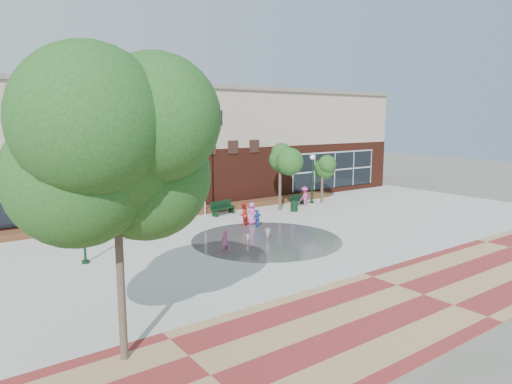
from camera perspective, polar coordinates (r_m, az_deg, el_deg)
ground at (r=23.48m, az=5.81°, el=-7.54°), size 120.00×120.00×0.00m
plaza_concrete at (r=26.47m, az=0.00°, el=-5.56°), size 46.00×18.00×0.01m
paver_band at (r=19.15m, az=20.24°, el=-11.98°), size 46.00×6.00×0.01m
splash_pad at (r=25.70m, az=1.32°, el=-6.01°), size 8.40×8.40×0.01m
library_building at (r=37.41m, az=-12.32°, el=5.75°), size 44.40×10.40×9.20m
flower_bed at (r=32.76m, az=-7.87°, el=-2.79°), size 26.00×1.20×0.40m
flagpole_left at (r=30.62m, az=-10.29°, el=3.80°), size 0.83×0.14×7.09m
flagpole_right at (r=31.72m, az=-6.45°, el=5.41°), size 1.02×0.29×8.39m
lamp_left at (r=22.54m, az=-20.83°, el=-2.89°), size 0.38×0.38×3.63m
lamp_right at (r=36.61m, az=7.04°, el=2.35°), size 0.42×0.42×3.92m
bench_left at (r=27.42m, az=-19.16°, el=-4.96°), size 1.78×0.92×0.86m
bench_mid at (r=32.23m, az=-4.14°, el=-2.33°), size 2.08×0.99×1.01m
bench_right at (r=35.77m, az=5.24°, el=-1.28°), size 1.75×0.93×0.85m
trash_can at (r=33.45m, az=4.79°, el=-1.68°), size 0.55×0.55×0.91m
tree_big_left at (r=12.57m, az=-17.27°, el=4.43°), size 5.06×5.06×8.08m
tree_mid at (r=33.36m, az=3.04°, el=3.82°), size 2.96×2.96×4.99m
tree_small_right at (r=36.94m, az=8.30°, el=2.90°), size 2.22×2.22×3.79m
water_jet_a at (r=25.66m, az=1.48°, el=-6.04°), size 0.32×0.32×0.62m
water_jet_b at (r=25.06m, az=-1.05°, el=-6.42°), size 0.20×0.20×0.45m
child_splash at (r=23.11m, az=-3.93°, el=-6.22°), size 0.50×0.39×1.22m
adult_red at (r=28.71m, az=-1.60°, el=-2.84°), size 0.91×0.84×1.52m
adult_pink at (r=29.29m, az=-0.51°, el=-2.69°), size 0.79×0.62×1.43m
child_blue at (r=28.47m, az=0.18°, el=-3.33°), size 0.67×0.28×1.14m
person_bench at (r=35.35m, az=6.09°, el=-0.59°), size 1.12×0.82×1.55m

